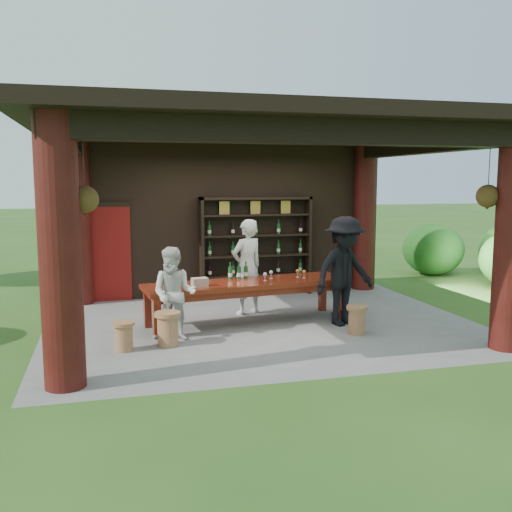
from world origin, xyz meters
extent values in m
plane|color=#2D5119|center=(0.00, 0.00, 0.00)|extent=(90.00, 90.00, 0.00)
cube|color=slate|center=(0.00, 0.00, -0.05)|extent=(7.40, 5.90, 0.10)
cube|color=black|center=(0.00, 2.75, 1.65)|extent=(7.00, 0.18, 3.30)
cube|color=maroon|center=(-2.60, 2.65, 1.00)|extent=(0.95, 0.06, 2.00)
cylinder|color=#380C0A|center=(-3.15, -2.40, 1.65)|extent=(0.50, 0.50, 3.30)
cylinder|color=#380C0A|center=(3.15, -2.40, 1.65)|extent=(0.50, 0.50, 3.30)
cylinder|color=#380C0A|center=(-3.15, 2.55, 1.65)|extent=(0.50, 0.50, 3.30)
cylinder|color=#380C0A|center=(3.15, 2.55, 1.65)|extent=(0.50, 0.50, 3.30)
cube|color=black|center=(0.00, -2.40, 3.15)|extent=(6.70, 0.35, 0.35)
cube|color=black|center=(-3.15, 0.00, 3.15)|extent=(0.30, 5.20, 0.30)
cube|color=black|center=(3.15, 0.00, 3.15)|extent=(0.30, 5.20, 0.30)
cube|color=black|center=(0.00, 0.00, 3.40)|extent=(7.50, 6.00, 0.20)
cylinder|color=black|center=(-2.85, -2.20, 2.62)|extent=(0.01, 0.01, 0.75)
cone|color=black|center=(-2.85, -2.20, 2.17)|extent=(0.32, 0.32, 0.18)
sphere|color=#1E5919|center=(-2.85, -2.20, 2.28)|extent=(0.34, 0.34, 0.34)
cylinder|color=black|center=(2.85, -2.20, 2.62)|extent=(0.01, 0.01, 0.75)
cone|color=black|center=(2.85, -2.20, 2.17)|extent=(0.32, 0.32, 0.18)
sphere|color=#1E5919|center=(2.85, -2.20, 2.28)|extent=(0.34, 0.34, 0.34)
cube|color=#5F220D|center=(-0.24, 0.08, 0.71)|extent=(3.73, 1.40, 0.08)
cube|color=#5F220D|center=(-0.24, 0.08, 0.61)|extent=(3.51, 1.23, 0.12)
cube|color=#5F220D|center=(-1.87, -0.50, 0.34)|extent=(0.13, 0.13, 0.67)
cube|color=#5F220D|center=(1.50, -0.06, 0.34)|extent=(0.13, 0.13, 0.67)
cube|color=#5F220D|center=(-1.97, 0.23, 0.34)|extent=(0.13, 0.13, 0.67)
cube|color=#5F220D|center=(1.40, 0.67, 0.34)|extent=(0.13, 0.13, 0.67)
cylinder|color=#985E3C|center=(-1.75, -0.97, 0.23)|extent=(0.31, 0.31, 0.46)
cylinder|color=#985E3C|center=(-1.75, -0.97, 0.49)|extent=(0.40, 0.40, 0.06)
cylinder|color=#985E3C|center=(1.33, -1.07, 0.21)|extent=(0.28, 0.28, 0.41)
cylinder|color=#985E3C|center=(1.33, -1.07, 0.44)|extent=(0.36, 0.36, 0.06)
cylinder|color=#985E3C|center=(-2.41, -1.07, 0.19)|extent=(0.26, 0.26, 0.39)
cylinder|color=#985E3C|center=(-2.41, -1.07, 0.41)|extent=(0.33, 0.33, 0.05)
imported|color=silver|center=(-0.07, 0.79, 0.90)|extent=(0.77, 0.65, 1.79)
imported|color=silver|center=(-1.61, -0.65, 0.74)|extent=(0.87, 0.77, 1.48)
imported|color=black|center=(1.36, -0.44, 0.95)|extent=(1.39, 1.06, 1.90)
cube|color=#BF6672|center=(-1.12, -0.16, 0.82)|extent=(0.28, 0.21, 0.14)
ellipsoid|color=#194C14|center=(5.80, 3.88, 0.58)|extent=(1.60, 1.60, 1.36)
ellipsoid|color=#194C14|center=(7.71, 3.26, 0.58)|extent=(1.60, 1.60, 1.36)
camera|label=1|loc=(-2.61, -9.48, 2.51)|focal=40.00mm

